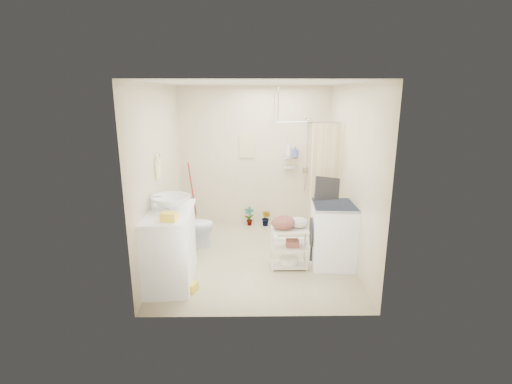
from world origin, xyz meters
The scene contains 23 objects.
floor centered at (0.00, 0.00, 0.00)m, with size 3.20×3.20×0.00m, color tan.
ceiling centered at (0.00, 0.00, 2.60)m, with size 2.80×3.20×0.04m, color silver.
wall_back centered at (0.00, 1.60, 1.30)m, with size 2.80×0.04×2.60m, color beige.
wall_front centered at (0.00, -1.60, 1.30)m, with size 2.80×0.04×2.60m, color beige.
wall_left centered at (-1.40, 0.00, 1.30)m, with size 0.04×3.20×2.60m, color beige.
wall_right centered at (1.40, 0.00, 1.30)m, with size 0.04×3.20×2.60m, color beige.
vanity centered at (-1.16, -0.74, 0.49)m, with size 0.63×1.12×0.99m, color white.
sink centered at (-1.12, -0.65, 1.08)m, with size 0.52×0.52×0.18m, color silver.
counter_basket centered at (-1.05, -1.12, 1.04)m, with size 0.19×0.15×0.10m, color yellow.
floor_basket centered at (-0.88, -1.02, 0.08)m, with size 0.29×0.22×0.16m, color gold.
toilet centered at (-1.04, 0.44, 0.35)m, with size 0.39×0.69×0.70m, color silver.
mop centered at (-1.23, 1.48, 0.61)m, with size 0.12×0.12×1.23m, color #B01A26, non-canonical shape.
potted_plant_a centered at (-0.11, 1.42, 0.18)m, with size 0.19×0.13×0.36m, color #9C4F25.
potted_plant_b centered at (0.21, 1.37, 0.16)m, with size 0.17×0.14×0.31m, color #9B5221.
hanging_towel centered at (-0.15, 1.58, 1.50)m, with size 0.28×0.03×0.42m, color beige.
towel_ring centered at (-1.38, -0.20, 1.47)m, with size 0.04×0.22×0.34m, color #F0E798, non-canonical shape.
tp_holder centered at (-1.36, 0.05, 0.72)m, with size 0.08×0.12×0.14m, color white, non-canonical shape.
shower centered at (0.85, 1.05, 1.05)m, with size 1.10×1.10×2.10m, color white, non-canonical shape.
shampoo_bottle_a centered at (0.62, 1.52, 1.45)m, with size 0.10×0.10×0.27m, color silver.
shampoo_bottle_b centered at (0.76, 1.53, 1.41)m, with size 0.08×0.08×0.18m, color #3E4C9B.
washing_machine centered at (1.14, -0.26, 0.46)m, with size 0.63×0.66×0.93m, color white.
laundry_rack centered at (0.47, -0.37, 0.36)m, with size 0.52×0.31×0.72m, color beige, non-canonical shape.
ironing_board centered at (1.02, -0.13, 0.65)m, with size 0.37×0.11×1.31m, color black, non-canonical shape.
Camera 1 is at (-0.07, -5.31, 2.47)m, focal length 26.00 mm.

